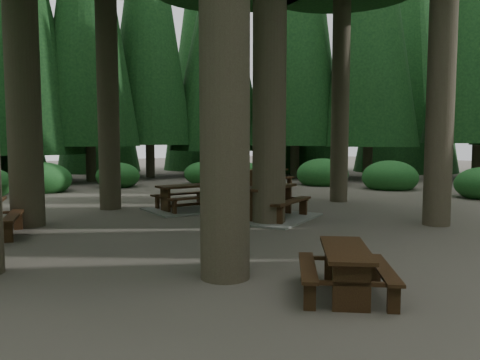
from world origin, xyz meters
TOP-DOWN VIEW (x-y plane):
  - ground at (0.00, 0.00)m, footprint 80.00×80.00m
  - picnic_table_a at (1.24, 0.74)m, footprint 3.28×3.04m
  - picnic_table_c at (0.23, 3.30)m, footprint 2.40×2.03m
  - picnic_table_d at (6.18, 6.72)m, footprint 2.02×1.65m
  - picnic_table_e at (-1.97, -4.67)m, footprint 1.94×1.96m
  - shrub_ring at (0.70, 0.75)m, footprint 23.86×24.64m

SIDE VIEW (x-z plane):
  - ground at x=0.00m, z-range 0.00..0.00m
  - picnic_table_c at x=0.23m, z-range -0.13..0.65m
  - picnic_table_a at x=1.24m, z-range -0.13..0.76m
  - shrub_ring at x=0.70m, z-range -0.35..1.15m
  - picnic_table_e at x=-1.97m, z-range 0.11..0.77m
  - picnic_table_d at x=6.18m, z-range 0.14..0.99m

